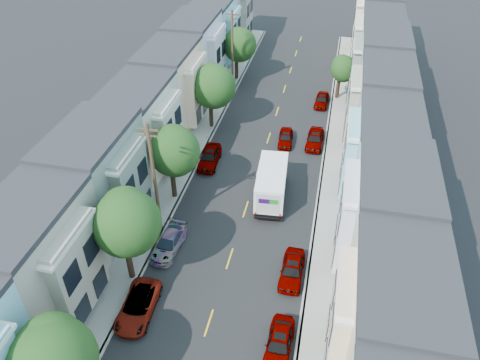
{
  "coord_description": "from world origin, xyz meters",
  "views": [
    {
      "loc": [
        6.21,
        -24.37,
        26.67
      ],
      "look_at": [
        -0.77,
        7.2,
        2.2
      ],
      "focal_mm": 35.0,
      "sensor_mm": 36.0,
      "label": 1
    }
  ],
  "objects_px": {
    "tree_far_r": "(343,69)",
    "parked_left_c": "(169,243)",
    "tree_d": "(213,87)",
    "fedex_truck": "(271,183)",
    "tree_c": "(173,152)",
    "utility_pole_near": "(155,180)",
    "parked_left_d": "(210,157)",
    "parked_right_d": "(322,100)",
    "lead_sedan": "(286,138)",
    "parked_right_c": "(315,139)",
    "parked_right_b": "(292,270)",
    "utility_pole_far": "(232,52)",
    "parked_right_a": "(279,343)",
    "tree_b": "(125,223)",
    "parked_left_b": "(138,306)",
    "tree_e": "(239,45)"
  },
  "relations": [
    {
      "from": "tree_far_r",
      "to": "parked_left_c",
      "type": "relative_size",
      "value": 1.27
    },
    {
      "from": "tree_d",
      "to": "fedex_truck",
      "type": "bearing_deg",
      "value": -53.17
    },
    {
      "from": "tree_c",
      "to": "utility_pole_near",
      "type": "height_order",
      "value": "utility_pole_near"
    },
    {
      "from": "parked_left_d",
      "to": "parked_right_d",
      "type": "bearing_deg",
      "value": 53.71
    },
    {
      "from": "tree_d",
      "to": "lead_sedan",
      "type": "relative_size",
      "value": 1.89
    },
    {
      "from": "tree_c",
      "to": "parked_right_c",
      "type": "relative_size",
      "value": 1.61
    },
    {
      "from": "tree_far_r",
      "to": "fedex_truck",
      "type": "bearing_deg",
      "value": -103.49
    },
    {
      "from": "parked_right_b",
      "to": "parked_right_c",
      "type": "relative_size",
      "value": 0.98
    },
    {
      "from": "tree_far_r",
      "to": "utility_pole_far",
      "type": "bearing_deg",
      "value": -176.12
    },
    {
      "from": "lead_sedan",
      "to": "parked_left_d",
      "type": "distance_m",
      "value": 8.64
    },
    {
      "from": "tree_d",
      "to": "parked_left_c",
      "type": "relative_size",
      "value": 1.7
    },
    {
      "from": "tree_far_r",
      "to": "fedex_truck",
      "type": "distance_m",
      "value": 21.57
    },
    {
      "from": "tree_far_r",
      "to": "parked_right_a",
      "type": "xyz_separation_m",
      "value": [
        -1.99,
        -35.88,
        -3.13
      ]
    },
    {
      "from": "tree_d",
      "to": "utility_pole_far",
      "type": "bearing_deg",
      "value": 89.99
    },
    {
      "from": "tree_d",
      "to": "parked_right_a",
      "type": "xyz_separation_m",
      "value": [
        11.2,
        -25.93,
        -4.21
      ]
    },
    {
      "from": "tree_b",
      "to": "parked_left_b",
      "type": "xyz_separation_m",
      "value": [
        1.4,
        -2.87,
        -4.79
      ]
    },
    {
      "from": "tree_c",
      "to": "utility_pole_far",
      "type": "distance_m",
      "value": 21.67
    },
    {
      "from": "tree_e",
      "to": "parked_left_b",
      "type": "distance_m",
      "value": 37.99
    },
    {
      "from": "tree_e",
      "to": "parked_left_b",
      "type": "xyz_separation_m",
      "value": [
        1.4,
        -37.75,
        -4.02
      ]
    },
    {
      "from": "utility_pole_far",
      "to": "parked_right_d",
      "type": "xyz_separation_m",
      "value": [
        11.2,
        -1.26,
        -4.51
      ]
    },
    {
      "from": "tree_c",
      "to": "parked_right_d",
      "type": "xyz_separation_m",
      "value": [
        11.2,
        20.41,
        -4.28
      ]
    },
    {
      "from": "tree_far_r",
      "to": "parked_left_b",
      "type": "distance_m",
      "value": 37.18
    },
    {
      "from": "utility_pole_far",
      "to": "parked_left_d",
      "type": "distance_m",
      "value": 16.61
    },
    {
      "from": "fedex_truck",
      "to": "parked_left_c",
      "type": "height_order",
      "value": "fedex_truck"
    },
    {
      "from": "tree_d",
      "to": "parked_left_b",
      "type": "distance_m",
      "value": 25.57
    },
    {
      "from": "parked_right_a",
      "to": "parked_right_d",
      "type": "bearing_deg",
      "value": 91.36
    },
    {
      "from": "tree_d",
      "to": "parked_left_c",
      "type": "distance_m",
      "value": 19.48
    },
    {
      "from": "parked_right_d",
      "to": "parked_right_c",
      "type": "bearing_deg",
      "value": -87.36
    },
    {
      "from": "tree_c",
      "to": "lead_sedan",
      "type": "relative_size",
      "value": 1.85
    },
    {
      "from": "tree_d",
      "to": "utility_pole_near",
      "type": "bearing_deg",
      "value": -89.99
    },
    {
      "from": "fedex_truck",
      "to": "tree_d",
      "type": "bearing_deg",
      "value": 122.48
    },
    {
      "from": "parked_left_c",
      "to": "parked_left_d",
      "type": "xyz_separation_m",
      "value": [
        0.0,
        12.05,
        0.12
      ]
    },
    {
      "from": "lead_sedan",
      "to": "parked_right_b",
      "type": "relative_size",
      "value": 0.89
    },
    {
      "from": "utility_pole_far",
      "to": "parked_left_d",
      "type": "height_order",
      "value": "utility_pole_far"
    },
    {
      "from": "tree_d",
      "to": "tree_e",
      "type": "distance_m",
      "value": 12.58
    },
    {
      "from": "utility_pole_near",
      "to": "utility_pole_far",
      "type": "xyz_separation_m",
      "value": [
        0.0,
        26.0,
        0.0
      ]
    },
    {
      "from": "tree_e",
      "to": "parked_right_a",
      "type": "xyz_separation_m",
      "value": [
        11.2,
        -38.5,
        -3.99
      ]
    },
    {
      "from": "tree_d",
      "to": "parked_right_d",
      "type": "bearing_deg",
      "value": 34.82
    },
    {
      "from": "parked_left_c",
      "to": "parked_right_c",
      "type": "distance_m",
      "value": 20.24
    },
    {
      "from": "utility_pole_far",
      "to": "parked_left_b",
      "type": "bearing_deg",
      "value": -87.66
    },
    {
      "from": "tree_c",
      "to": "fedex_truck",
      "type": "bearing_deg",
      "value": 11.66
    },
    {
      "from": "tree_far_r",
      "to": "parked_right_d",
      "type": "xyz_separation_m",
      "value": [
        -1.99,
        -2.16,
        -3.18
      ]
    },
    {
      "from": "parked_left_c",
      "to": "parked_right_b",
      "type": "relative_size",
      "value": 0.98
    },
    {
      "from": "parked_left_b",
      "to": "tree_b",
      "type": "bearing_deg",
      "value": 112.94
    },
    {
      "from": "parked_right_c",
      "to": "parked_right_d",
      "type": "height_order",
      "value": "parked_right_c"
    },
    {
      "from": "fedex_truck",
      "to": "parked_right_d",
      "type": "height_order",
      "value": "fedex_truck"
    },
    {
      "from": "parked_right_a",
      "to": "tree_b",
      "type": "bearing_deg",
      "value": 163.44
    },
    {
      "from": "parked_left_c",
      "to": "parked_right_a",
      "type": "distance_m",
      "value": 12.03
    },
    {
      "from": "parked_left_c",
      "to": "parked_right_b",
      "type": "xyz_separation_m",
      "value": [
        9.8,
        -0.72,
        0.07
      ]
    },
    {
      "from": "parked_left_c",
      "to": "parked_right_a",
      "type": "relative_size",
      "value": 0.99
    }
  ]
}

